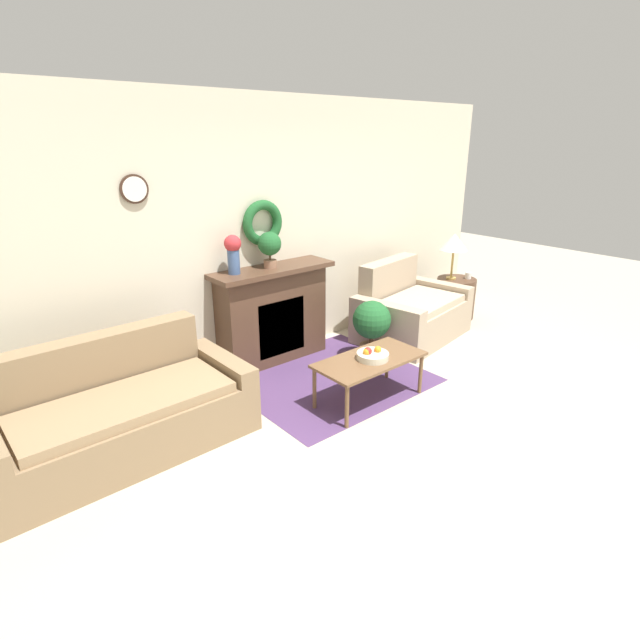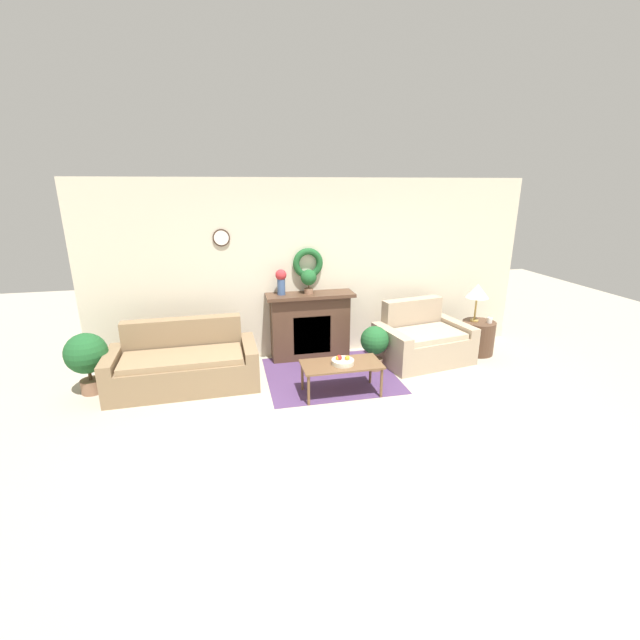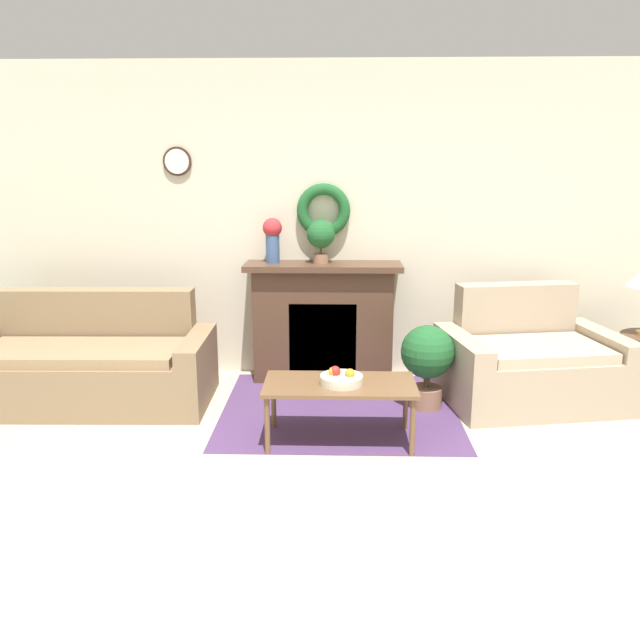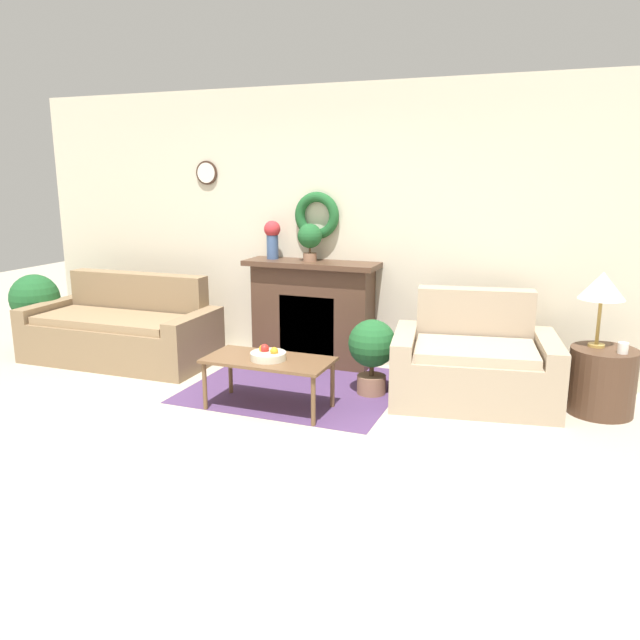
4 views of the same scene
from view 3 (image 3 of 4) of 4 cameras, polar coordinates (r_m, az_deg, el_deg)
ground_plane at (r=3.50m, az=1.67°, el=-17.83°), size 16.00×16.00×0.00m
floor_rug at (r=4.90m, az=1.76°, el=-8.12°), size 1.80×1.60×0.01m
wall_back at (r=5.50m, az=1.70°, el=8.83°), size 6.80×0.16×2.70m
fireplace at (r=5.44m, az=0.28°, el=-0.10°), size 1.33×0.41×1.04m
couch_left at (r=5.29m, az=-20.36°, el=-3.92°), size 1.93×0.92×0.86m
loveseat_right at (r=5.26m, az=18.58°, el=-3.79°), size 1.47×1.13×0.90m
coffee_table at (r=4.23m, az=1.82°, el=-6.29°), size 1.02×0.50×0.42m
fruit_bowl at (r=4.18m, az=1.93°, el=-5.36°), size 0.29×0.29×0.12m
vase_on_mantel_left at (r=5.34m, az=-4.37°, el=7.61°), size 0.16×0.16×0.38m
potted_plant_on_mantel at (r=5.29m, az=0.07°, el=7.65°), size 0.24×0.24×0.37m
potted_plant_floor_by_loveseat at (r=4.88m, az=9.78°, el=-3.42°), size 0.41×0.41×0.66m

